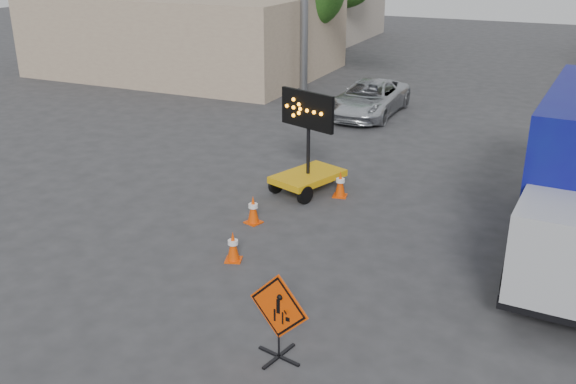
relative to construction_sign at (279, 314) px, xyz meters
The scene contains 9 objects.
ground 1.61m from the construction_sign, 147.47° to the left, with size 100.00×100.00×0.00m, color #2D2D30.
storefront_left_near 25.72m from the construction_sign, 126.17° to the left, with size 14.00×10.00×4.00m, color tan.
storefront_left_far 38.34m from the construction_sign, 114.95° to the left, with size 12.00×10.00×4.40m, color #9E9284.
construction_sign is the anchor object (origin of this frame).
arrow_board 7.67m from the construction_sign, 109.41° to the left, with size 1.80×2.28×2.85m.
pickup_truck 16.35m from the construction_sign, 102.77° to the left, with size 2.25×4.87×1.35m, color silver.
cone_a 3.69m from the construction_sign, 131.28° to the left, with size 0.45×0.45×0.69m.
cone_b 5.57m from the construction_sign, 122.01° to the left, with size 0.46×0.46×0.72m.
cone_c 7.45m from the construction_sign, 102.44° to the left, with size 0.44×0.44×0.73m.
Camera 1 is at (5.08, -8.89, 6.58)m, focal length 40.00 mm.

